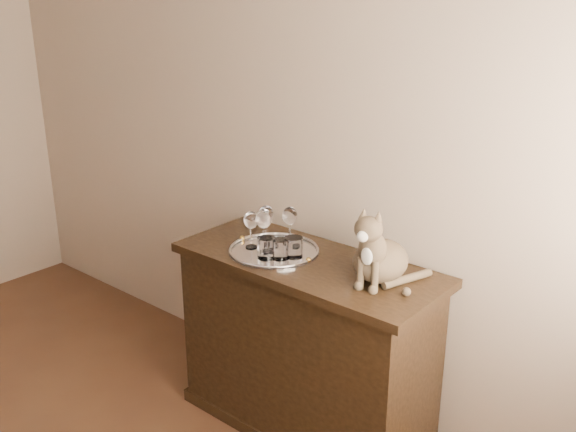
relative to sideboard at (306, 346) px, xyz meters
name	(u,v)px	position (x,y,z in m)	size (l,w,h in m)	color
wall_back	(252,117)	(-0.60, 0.31, 0.93)	(4.00, 0.10, 2.70)	tan
sideboard	(306,346)	(0.00, 0.00, 0.00)	(1.20, 0.50, 0.85)	black
tray	(274,252)	(-0.16, -0.03, 0.43)	(0.40, 0.40, 0.01)	silver
wine_glass_a	(266,224)	(-0.26, 0.02, 0.52)	(0.07, 0.07, 0.18)	white
wine_glass_b	(290,226)	(-0.16, 0.07, 0.52)	(0.07, 0.07, 0.18)	silver
wine_glass_c	(251,230)	(-0.27, -0.06, 0.52)	(0.06, 0.06, 0.17)	white
wine_glass_d	(264,229)	(-0.21, -0.04, 0.53)	(0.07, 0.07, 0.19)	white
tumbler_a	(280,249)	(-0.09, -0.07, 0.48)	(0.08, 0.08, 0.09)	white
tumbler_b	(267,248)	(-0.14, -0.11, 0.48)	(0.08, 0.08, 0.09)	white
tumbler_c	(294,247)	(-0.05, -0.03, 0.48)	(0.08, 0.08, 0.09)	white
cat	(382,241)	(0.34, 0.03, 0.59)	(0.33, 0.30, 0.33)	brown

